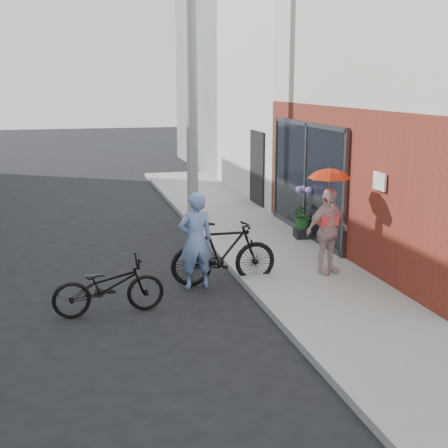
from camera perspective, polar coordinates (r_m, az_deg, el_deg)
name	(u,v)px	position (r m, az deg, el deg)	size (l,w,h in m)	color
ground	(201,303)	(10.09, -2.14, -7.22)	(80.00, 80.00, 0.00)	black
sidewalk	(283,257)	(12.46, 5.38, -3.06)	(2.20, 24.00, 0.12)	gray
curb	(226,261)	(12.13, 0.20, -3.44)	(0.12, 24.00, 0.12)	#9E9E99
plaster_building	(364,81)	(20.45, 12.67, 12.65)	(8.00, 6.00, 7.00)	silver
east_building_far	(287,81)	(26.89, 5.80, 12.86)	(8.00, 8.00, 7.00)	slate
utility_pole	(192,81)	(15.58, -2.99, 12.97)	(0.28, 0.28, 7.00)	#9E9E99
officer	(196,241)	(10.60, -2.60, -1.52)	(0.61, 0.40, 1.67)	#7693D2
bike_left	(109,286)	(9.65, -10.51, -5.60)	(0.59, 1.69, 0.89)	black
bike_right	(224,253)	(10.86, -0.03, -2.65)	(0.53, 1.87, 1.12)	black
kimono_woman	(327,231)	(11.19, 9.43, -0.64)	(0.90, 0.37, 1.54)	beige
parasol	(330,170)	(10.99, 9.63, 4.85)	(0.71, 0.71, 0.63)	#E8411B
planter	(303,233)	(13.81, 7.26, -0.84)	(0.38, 0.38, 0.20)	black
potted_plant	(304,215)	(13.72, 7.31, 0.81)	(0.55, 0.48, 0.62)	#245C25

